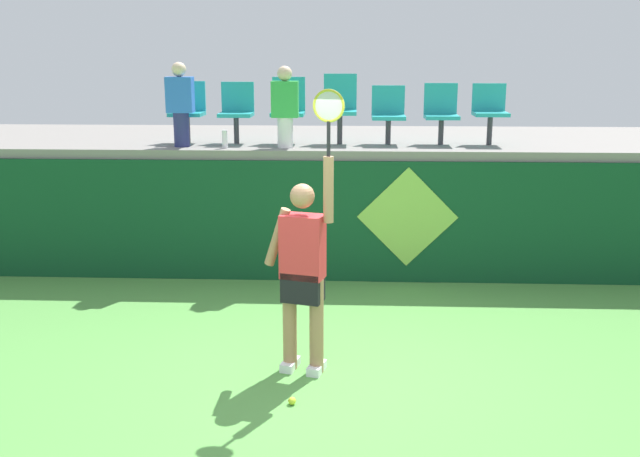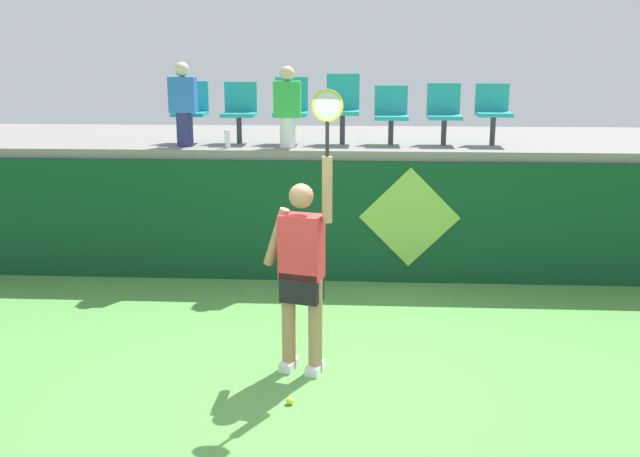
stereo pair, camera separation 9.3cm
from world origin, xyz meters
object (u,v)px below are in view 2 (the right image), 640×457
object	(u,v)px
spectator_1	(183,103)
stadium_chair_5	(444,111)
stadium_chair_1	(240,109)
stadium_chair_0	(191,108)
stadium_chair_4	(391,112)
tennis_player	(302,268)
tennis_ball	(290,401)
stadium_chair_3	(343,105)
water_bottle	(227,139)
spectator_0	(287,106)
stadium_chair_2	(291,107)
stadium_chair_6	(493,110)

from	to	relation	value
spectator_1	stadium_chair_5	bearing A→B (deg)	7.08
stadium_chair_5	stadium_chair_1	bearing A→B (deg)	-179.97
stadium_chair_0	stadium_chair_4	xyz separation A→B (m)	(2.69, -0.00, -0.04)
tennis_player	stadium_chair_5	distance (m)	4.04
tennis_ball	stadium_chair_3	size ratio (longest dim) A/B	0.07
spectator_1	stadium_chair_3	bearing A→B (deg)	11.77
water_bottle	spectator_0	world-z (taller)	spectator_0
stadium_chair_4	stadium_chair_0	bearing A→B (deg)	179.97
stadium_chair_3	stadium_chair_5	distance (m)	1.34
stadium_chair_2	stadium_chair_4	bearing A→B (deg)	-0.30
stadium_chair_3	stadium_chair_6	xyz separation A→B (m)	(1.98, -0.01, -0.05)
stadium_chair_6	stadium_chair_2	bearing A→B (deg)	179.78
tennis_ball	stadium_chair_2	bearing A→B (deg)	95.18
stadium_chair_1	spectator_1	world-z (taller)	spectator_1
stadium_chair_0	stadium_chair_4	bearing A→B (deg)	-0.03
stadium_chair_4	tennis_ball	bearing A→B (deg)	-102.72
water_bottle	stadium_chair_3	distance (m)	1.61
stadium_chair_0	spectator_0	world-z (taller)	spectator_0
stadium_chair_0	stadium_chair_6	bearing A→B (deg)	-0.06
water_bottle	spectator_0	bearing A→B (deg)	7.50
tennis_ball	stadium_chair_2	size ratio (longest dim) A/B	0.08
tennis_player	water_bottle	distance (m)	3.32
tennis_ball	water_bottle	size ratio (longest dim) A/B	0.29
stadium_chair_1	stadium_chair_2	size ratio (longest dim) A/B	0.92
spectator_0	stadium_chair_1	bearing A→B (deg)	146.80
water_bottle	spectator_1	distance (m)	0.75
stadium_chair_1	stadium_chair_2	xyz separation A→B (m)	(0.69, 0.01, 0.03)
stadium_chair_2	spectator_0	xyz separation A→B (m)	(-0.00, -0.46, 0.05)
stadium_chair_0	stadium_chair_6	distance (m)	4.02
stadium_chair_0	stadium_chair_1	xyz separation A→B (m)	(0.66, -0.00, -0.01)
water_bottle	spectator_1	size ratio (longest dim) A/B	0.21
stadium_chair_0	stadium_chair_5	world-z (taller)	stadium_chair_0
stadium_chair_5	stadium_chair_6	size ratio (longest dim) A/B	1.00
stadium_chair_4	spectator_0	world-z (taller)	spectator_0
stadium_chair_3	stadium_chair_0	bearing A→B (deg)	-179.80
stadium_chair_0	spectator_1	distance (m)	0.43
tennis_player	tennis_ball	distance (m)	1.18
water_bottle	spectator_0	distance (m)	0.88
stadium_chair_1	spectator_1	size ratio (longest dim) A/B	0.75
stadium_chair_5	spectator_1	size ratio (longest dim) A/B	0.74
stadium_chair_0	spectator_0	distance (m)	1.43
stadium_chair_4	water_bottle	bearing A→B (deg)	-165.27
tennis_player	stadium_chair_2	world-z (taller)	tennis_player
stadium_chair_2	stadium_chair_1	bearing A→B (deg)	-179.53
tennis_ball	spectator_0	xyz separation A→B (m)	(-0.38, 3.77, 2.18)
stadium_chair_5	spectator_0	size ratio (longest dim) A/B	0.77
stadium_chair_0	stadium_chair_3	xyz separation A→B (m)	(2.05, 0.01, 0.05)
stadium_chair_6	spectator_1	size ratio (longest dim) A/B	0.74
stadium_chair_4	tennis_player	bearing A→B (deg)	-104.24
tennis_ball	water_bottle	world-z (taller)	water_bottle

